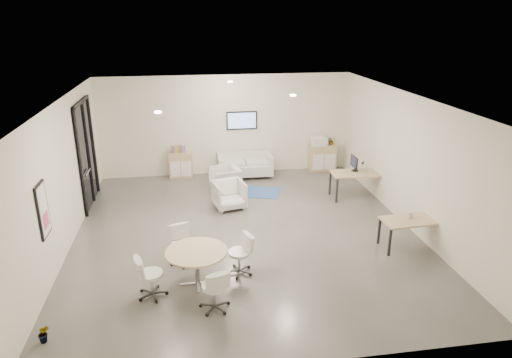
{
  "coord_description": "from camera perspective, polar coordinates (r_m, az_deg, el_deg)",
  "views": [
    {
      "loc": [
        -1.3,
        -9.81,
        4.92
      ],
      "look_at": [
        0.32,
        0.4,
        1.21
      ],
      "focal_mm": 32.0,
      "sensor_mm": 36.0,
      "label": 1
    }
  ],
  "objects": [
    {
      "name": "armchair_left",
      "position": [
        13.42,
        -3.91,
        0.07
      ],
      "size": [
        0.89,
        0.93,
        0.82
      ],
      "primitive_type": "imported",
      "rotation": [
        0.0,
        0.0,
        -1.37
      ],
      "color": "silver",
      "rests_on": "room_shell"
    },
    {
      "name": "glass_door",
      "position": [
        13.06,
        -20.43,
        3.32
      ],
      "size": [
        0.09,
        1.9,
        2.85
      ],
      "color": "black",
      "rests_on": "room_shell"
    },
    {
      "name": "blue_rug",
      "position": [
        13.47,
        -0.1,
        -1.63
      ],
      "size": [
        1.64,
        1.32,
        0.01
      ],
      "primitive_type": "cube",
      "rotation": [
        0.0,
        0.0,
        -0.29
      ],
      "color": "#315297",
      "rests_on": "room_shell"
    },
    {
      "name": "sideboard_right",
      "position": [
        15.44,
        8.29,
        2.67
      ],
      "size": [
        0.88,
        0.42,
        0.88
      ],
      "color": "#D2B57F",
      "rests_on": "room_shell"
    },
    {
      "name": "armchair_right",
      "position": [
        12.28,
        -3.38,
        -1.83
      ],
      "size": [
        0.93,
        0.89,
        0.82
      ],
      "primitive_type": "imported",
      "rotation": [
        0.0,
        0.0,
        0.21
      ],
      "color": "silver",
      "rests_on": "room_shell"
    },
    {
      "name": "artwork",
      "position": [
        9.27,
        -25.09,
        -3.56
      ],
      "size": [
        0.05,
        0.54,
        1.04
      ],
      "color": "black",
      "rests_on": "room_shell"
    },
    {
      "name": "round_table",
      "position": [
        8.85,
        -7.45,
        -9.38
      ],
      "size": [
        1.18,
        1.18,
        0.72
      ],
      "color": "#D2B57F",
      "rests_on": "room_shell"
    },
    {
      "name": "printer",
      "position": [
        15.24,
        7.89,
        4.79
      ],
      "size": [
        0.49,
        0.41,
        0.33
      ],
      "rotation": [
        0.0,
        0.0,
        0.05
      ],
      "color": "white",
      "rests_on": "sideboard_right"
    },
    {
      "name": "books",
      "position": [
        14.65,
        -9.66,
        3.7
      ],
      "size": [
        0.43,
        0.14,
        0.22
      ],
      "color": "red",
      "rests_on": "sideboard_left"
    },
    {
      "name": "monitor",
      "position": [
        13.21,
        12.18,
        1.96
      ],
      "size": [
        0.2,
        0.5,
        0.44
      ],
      "color": "black",
      "rests_on": "desk_rear"
    },
    {
      "name": "loveseat",
      "position": [
        14.72,
        -1.4,
        1.68
      ],
      "size": [
        1.75,
        0.92,
        0.65
      ],
      "rotation": [
        0.0,
        0.0,
        -0.03
      ],
      "color": "silver",
      "rests_on": "room_shell"
    },
    {
      "name": "plant_cabinet",
      "position": [
        15.37,
        9.37,
        4.68
      ],
      "size": [
        0.33,
        0.34,
        0.22
      ],
      "primitive_type": "imported",
      "rotation": [
        0.0,
        0.0,
        0.29
      ],
      "color": "#3F7F3F",
      "rests_on": "sideboard_right"
    },
    {
      "name": "plant_floor",
      "position": [
        8.4,
        -24.92,
        -17.61
      ],
      "size": [
        0.21,
        0.34,
        0.15
      ],
      "primitive_type": "imported",
      "rotation": [
        0.0,
        0.0,
        -0.08
      ],
      "color": "#3F7F3F",
      "rests_on": "room_shell"
    },
    {
      "name": "room_shell",
      "position": [
        10.44,
        -1.38,
        1.21
      ],
      "size": [
        9.6,
        10.6,
        4.8
      ],
      "color": "#4E4C47",
      "rests_on": "ground"
    },
    {
      "name": "desk_rear",
      "position": [
        13.19,
        12.47,
        0.48
      ],
      "size": [
        1.46,
        0.78,
        0.75
      ],
      "rotation": [
        0.0,
        0.0,
        -0.04
      ],
      "color": "#D2B57F",
      "rests_on": "room_shell"
    },
    {
      "name": "cup",
      "position": [
        10.68,
        18.75,
        -4.35
      ],
      "size": [
        0.14,
        0.12,
        0.12
      ],
      "primitive_type": "imported",
      "rotation": [
        0.0,
        0.0,
        0.26
      ],
      "color": "white",
      "rests_on": "desk_front"
    },
    {
      "name": "sideboard_left",
      "position": [
        14.8,
        -9.41,
        1.75
      ],
      "size": [
        0.73,
        0.38,
        0.83
      ],
      "color": "#D2B57F",
      "rests_on": "room_shell"
    },
    {
      "name": "meeting_chairs",
      "position": [
        8.96,
        -7.38,
        -10.64
      ],
      "size": [
        2.42,
        2.42,
        0.82
      ],
      "color": "white",
      "rests_on": "room_shell"
    },
    {
      "name": "ceiling_spots",
      "position": [
        10.84,
        -3.12,
        10.5
      ],
      "size": [
        3.14,
        4.14,
        0.03
      ],
      "color": "#FFEAC6",
      "rests_on": "room_shell"
    },
    {
      "name": "desk_front",
      "position": [
        10.67,
        18.89,
        -5.15
      ],
      "size": [
        1.36,
        0.74,
        0.69
      ],
      "rotation": [
        0.0,
        0.0,
        0.06
      ],
      "color": "#D2B57F",
      "rests_on": "room_shell"
    },
    {
      "name": "wall_tv",
      "position": [
        14.73,
        -1.79,
        7.33
      ],
      "size": [
        0.98,
        0.06,
        0.58
      ],
      "color": "black",
      "rests_on": "room_shell"
    }
  ]
}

